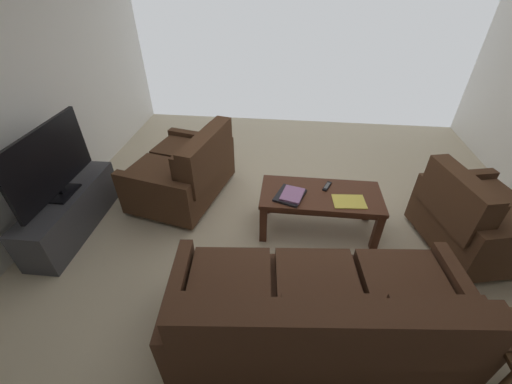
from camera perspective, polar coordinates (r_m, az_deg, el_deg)
name	(u,v)px	position (r m, az deg, el deg)	size (l,w,h in m)	color
ground_plane	(293,227)	(3.46, 6.78, -6.24)	(5.40, 5.61, 0.01)	beige
wall_right	(9,103)	(3.78, -38.09, 12.52)	(0.12, 5.61, 2.52)	white
sofa_main	(319,314)	(2.38, 11.22, -20.71)	(2.14, 1.06, 0.82)	black
loveseat_near	(186,171)	(3.75, -12.56, 3.79)	(1.11, 1.34, 0.86)	black
coffee_table	(320,199)	(3.21, 11.52, -1.30)	(1.19, 0.54, 0.47)	#4C2819
tv_stand	(71,212)	(3.78, -30.35, -3.12)	(0.38, 1.28, 0.46)	#38383D
flat_tv	(49,163)	(3.49, -33.24, 4.43)	(0.20, 1.09, 0.69)	black
armchair_side	(473,219)	(3.61, 34.57, -3.97)	(1.02, 1.11, 0.86)	black
book_stack	(291,195)	(3.07, 6.29, -0.55)	(0.33, 0.36, 0.04)	black
tv_remote	(327,186)	(3.26, 12.69, 1.02)	(0.10, 0.16, 0.02)	black
loose_magazine	(349,201)	(3.12, 16.44, -1.65)	(0.21, 0.30, 0.01)	#E0CC4C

